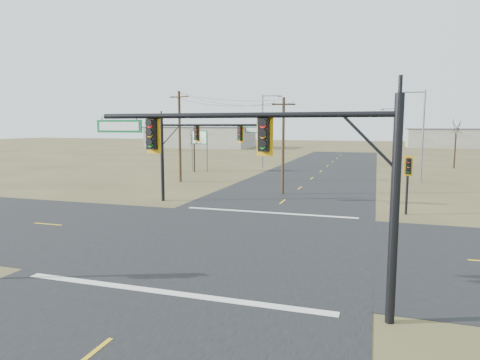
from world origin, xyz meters
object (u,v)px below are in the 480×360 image
object	(u,v)px
pedestal_signal_ne	(408,171)
utility_pole_far	(180,135)
streetlight_a	(421,131)
bare_tree_a	(194,137)
highway_sign	(199,142)
bare_tree_d	(456,127)
mast_arm_far	(198,141)
streetlight_b	(395,133)
utility_pole_near	(283,144)
mast_arm_near	(271,155)
streetlight_c	(264,127)
bare_tree_b	(194,133)

from	to	relation	value
pedestal_signal_ne	utility_pole_far	distance (m)	24.79
streetlight_a	bare_tree_a	size ratio (longest dim) A/B	1.70
highway_sign	bare_tree_d	distance (m)	36.03
utility_pole_far	mast_arm_far	bearing A→B (deg)	-58.24
streetlight_b	bare_tree_d	size ratio (longest dim) A/B	1.19
utility_pole_near	highway_sign	bearing A→B (deg)	133.07
mast_arm_near	bare_tree_a	xyz separation A→B (m)	(-19.45, 38.01, -0.54)
streetlight_b	streetlight_c	world-z (taller)	streetlight_c
bare_tree_b	utility_pole_far	bearing A→B (deg)	-70.20
bare_tree_d	bare_tree_b	bearing A→B (deg)	-172.79
streetlight_c	utility_pole_near	bearing A→B (deg)	-69.90
highway_sign	streetlight_a	size ratio (longest dim) A/B	0.56
utility_pole_far	bare_tree_b	size ratio (longest dim) A/B	1.58
streetlight_b	bare_tree_d	xyz separation A→B (m)	(8.08, -1.25, 1.00)
utility_pole_far	bare_tree_d	distance (m)	39.67
mast_arm_near	streetlight_a	size ratio (longest dim) A/B	1.07
pedestal_signal_ne	bare_tree_a	xyz separation A→B (m)	(-24.70, 20.79, 1.53)
highway_sign	bare_tree_a	xyz separation A→B (m)	(-0.44, -0.73, 0.64)
pedestal_signal_ne	utility_pole_far	xyz separation A→B (m)	(-22.07, 11.10, 2.02)
utility_pole_near	pedestal_signal_ne	bearing A→B (deg)	-31.66
streetlight_c	bare_tree_a	bearing A→B (deg)	-129.64
pedestal_signal_ne	bare_tree_b	size ratio (longest dim) A/B	0.66
mast_arm_far	bare_tree_b	distance (m)	34.66
highway_sign	streetlight_c	size ratio (longest dim) A/B	0.52
mast_arm_near	streetlight_a	distance (m)	36.42
mast_arm_far	highway_sign	distance (m)	23.42
utility_pole_near	bare_tree_b	size ratio (longest dim) A/B	1.38
utility_pole_near	bare_tree_a	bearing A→B (deg)	135.31
mast_arm_far	bare_tree_b	bearing A→B (deg)	138.62
utility_pole_near	streetlight_a	xyz separation A→B (m)	(12.11, 12.36, 1.02)
bare_tree_b	bare_tree_d	distance (m)	38.26
streetlight_a	streetlight_b	world-z (taller)	streetlight_a
mast_arm_far	streetlight_a	size ratio (longest dim) A/B	0.91
pedestal_signal_ne	streetlight_a	world-z (taller)	streetlight_a
utility_pole_near	bare_tree_d	world-z (taller)	utility_pole_near
mast_arm_near	streetlight_c	xyz separation A→B (m)	(-12.22, 46.25, 0.79)
streetlight_b	bare_tree_a	bearing A→B (deg)	-150.51
pedestal_signal_ne	streetlight_b	world-z (taller)	streetlight_b
utility_pole_near	bare_tree_b	bearing A→B (deg)	127.60
pedestal_signal_ne	streetlight_b	xyz separation A→B (m)	(0.43, 37.59, 1.91)
streetlight_c	bare_tree_a	world-z (taller)	streetlight_c
highway_sign	streetlight_a	xyz separation A→B (m)	(26.58, -3.11, 1.57)
pedestal_signal_ne	streetlight_c	world-z (taller)	streetlight_c
mast_arm_far	utility_pole_far	distance (m)	13.11
mast_arm_far	utility_pole_near	distance (m)	8.13
utility_pole_near	highway_sign	world-z (taller)	utility_pole_near
bare_tree_b	mast_arm_far	bearing A→B (deg)	-65.70
mast_arm_far	pedestal_signal_ne	size ratio (longest dim) A/B	2.20
streetlight_a	bare_tree_d	world-z (taller)	streetlight_a
pedestal_signal_ne	bare_tree_b	xyz separation A→B (m)	(-29.44, 31.54, 1.89)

